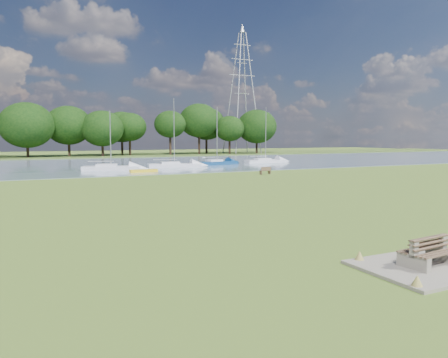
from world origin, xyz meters
name	(u,v)px	position (x,y,z in m)	size (l,w,h in m)	color
ground	(229,205)	(0.00, 0.00, 0.00)	(220.00, 220.00, 0.00)	olive
river	(101,165)	(0.00, 42.00, 0.00)	(220.00, 40.00, 0.10)	slate
far_bank	(74,157)	(0.00, 72.00, 0.00)	(220.00, 20.00, 0.40)	#4C6626
concrete_pad	(428,267)	(0.00, -14.00, 0.05)	(4.20, 3.20, 0.10)	gray
bench_pair	(428,253)	(0.00, -14.00, 0.49)	(1.88, 1.23, 0.96)	gray
riverbank_bench	(265,171)	(13.30, 17.63, 0.42)	(1.38, 0.54, 0.83)	brown
kayak	(144,171)	(1.93, 25.78, 0.21)	(3.20, 0.75, 0.32)	yellow
pylon	(242,74)	(38.47, 70.00, 19.10)	(6.83, 4.79, 30.40)	#A6A6A6
tree_line	(3,122)	(-12.91, 68.00, 6.83)	(117.34, 9.44, 11.42)	black
sailboat_1	(217,162)	(14.97, 33.94, 0.52)	(6.65, 3.16, 8.33)	navy
sailboat_2	(110,167)	(-0.94, 30.22, 0.50)	(6.99, 4.12, 7.16)	silver
sailboat_3	(265,160)	(23.99, 35.34, 0.49)	(6.73, 1.98, 8.57)	silver
sailboat_5	(174,164)	(7.73, 31.88, 0.50)	(7.16, 3.06, 9.12)	silver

